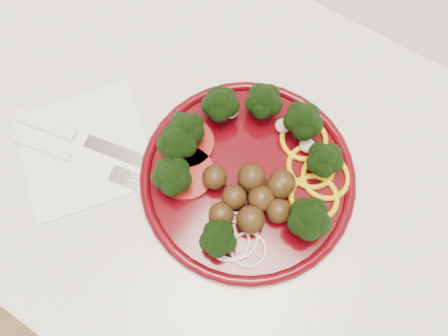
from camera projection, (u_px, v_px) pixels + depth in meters
The scene contains 5 objects.
counter at pixel (229, 236), 1.00m from camera, with size 2.40×0.60×0.90m.
plate at pixel (247, 171), 0.56m from camera, with size 0.28×0.28×0.06m.
napkin at pixel (85, 149), 0.59m from camera, with size 0.16×0.16×0.00m, color white.
knife at pixel (71, 135), 0.59m from camera, with size 0.22×0.06×0.01m.
fork at pixel (58, 152), 0.58m from camera, with size 0.20×0.06×0.01m.
Camera 1 is at (0.10, 1.52, 1.44)m, focal length 35.00 mm.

